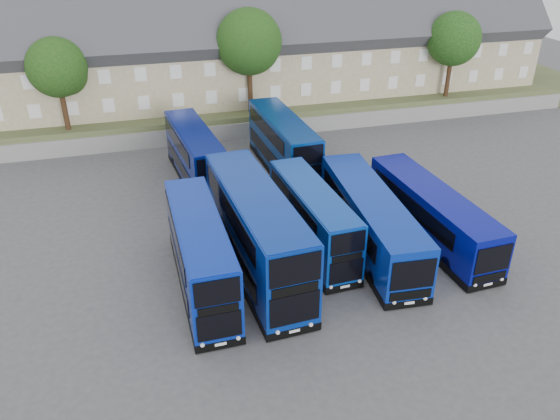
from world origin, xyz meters
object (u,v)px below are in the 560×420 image
Objects in this scene: dd_front_mid at (256,233)px; tree_west at (59,69)px; tree_far at (469,22)px; coach_east_a at (370,221)px; dd_front_left at (200,255)px; tree_mid at (250,44)px; tree_east at (454,41)px.

dd_front_mid is 24.91m from tree_west.
coach_east_a is at bearing -130.10° from tree_far.
dd_front_mid reaches higher than dd_front_left.
tree_mid is at bearing 69.88° from dd_front_left.
tree_west is at bearing -180.00° from tree_east.
dd_front_mid is at bearing -63.17° from tree_west.
tree_far is at bearing 40.33° from dd_front_left.
tree_mid is at bearing 100.40° from coach_east_a.
tree_mid is 1.06× the size of tree_far.
tree_mid is (8.22, 23.17, 6.01)m from dd_front_left.
coach_east_a is 28.21m from tree_east.
dd_front_left is at bearing -141.23° from tree_east.
dd_front_left is 1.30× the size of tree_east.
tree_mid is 1.12× the size of tree_east.
dd_front_mid is at bearing -138.80° from tree_east.
dd_front_left is 1.38× the size of tree_west.
tree_mid is 26.80m from tree_far.
tree_west reaches higher than coach_east_a.
tree_mid is 20.02m from tree_east.
tree_east is at bearing 37.67° from dd_front_mid.
tree_far is (34.22, 29.67, 5.67)m from dd_front_left.
dd_front_mid is 7.28m from coach_east_a.
tree_west is at bearing 108.36° from dd_front_left.
coach_east_a is (10.48, 1.48, -0.35)m from dd_front_left.
tree_west is 0.83× the size of tree_mid.
coach_east_a is 1.49× the size of tree_far.
dd_front_left is at bearing -169.34° from dd_front_mid.
tree_east is at bearing 54.51° from coach_east_a.
dd_front_left is at bearing -139.08° from tree_far.
tree_east reaches higher than dd_front_mid.
dd_front_mid is at bearing 13.59° from dd_front_left.
tree_east is (28.22, 22.67, 5.33)m from dd_front_left.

